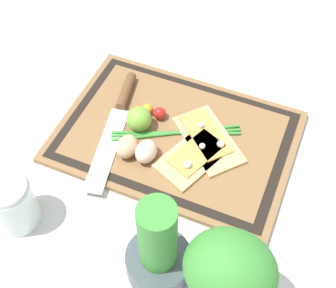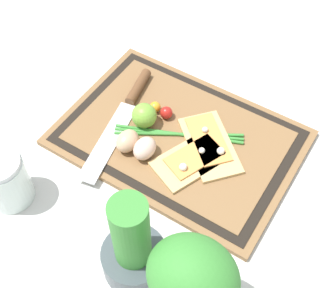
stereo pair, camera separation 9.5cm
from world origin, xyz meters
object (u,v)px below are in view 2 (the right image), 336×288
Objects in this scene: pizza_slice_far at (191,160)px; cherry_tomato_yellow at (155,107)px; sauce_jar at (6,182)px; herb_glass at (192,284)px; pizza_slice_near at (210,144)px; knife at (129,105)px; egg_pink at (145,148)px; cherry_tomato_red at (166,113)px; egg_brown at (127,141)px; lime at (144,116)px; herb_pot at (133,249)px.

cherry_tomato_yellow is at bearing -28.91° from pizza_slice_far.
herb_glass is at bearing 178.79° from sauce_jar.
pizza_slice_far is 0.80× the size of herb_glass.
sauce_jar is at bearing 48.14° from pizza_slice_near.
sauce_jar reaches higher than knife.
knife is 5.81× the size of egg_pink.
egg_pink reaches higher than cherry_tomato_red.
egg_brown is (0.13, 0.04, 0.02)m from pizza_slice_far.
cherry_tomato_yellow is at bearing -2.96° from cherry_tomato_red.
pizza_slice_near reaches higher than knife.
pizza_slice_far is at bearing 151.09° from cherry_tomato_yellow.
lime is at bearing 159.65° from knife.
pizza_slice_near is 0.15m from lime.
herb_pot is at bearing 96.58° from pizza_slice_far.
egg_brown is at bearing -38.12° from herb_glass.
herb_pot is (-0.22, 0.29, 0.05)m from knife.
sauce_jar is at bearing 65.96° from lime.
egg_pink is 0.26× the size of herb_pot.
pizza_slice_far is 0.53× the size of knife.
knife is at bearing -55.46° from egg_brown.
herb_pot is at bearing 119.66° from egg_pink.
herb_glass reaches higher than pizza_slice_near.
egg_pink is at bearing -128.93° from sauce_jar.
pizza_slice_far is at bearing -158.10° from egg_pink.
egg_pink reaches higher than knife.
pizza_slice_near is 0.88× the size of herb_pot.
cherry_tomato_yellow is at bearing -88.56° from lime.
pizza_slice_far is 0.36m from sauce_jar.
sauce_jar is 0.41m from herb_glass.
egg_brown is at bearing 124.54° from knife.
lime reaches higher than egg_pink.
sauce_jar is at bearing 64.42° from cherry_tomato_red.
egg_pink is (-0.10, 0.09, 0.01)m from knife.
egg_pink is 0.11m from cherry_tomato_red.
cherry_tomato_yellow reaches higher than knife.
lime is 1.96× the size of cherry_tomato_red.
herb_glass is (-0.28, 0.29, 0.08)m from lime.
cherry_tomato_yellow is 0.34m from sauce_jar.
pizza_slice_far is 3.15× the size of lime.
knife is at bearing -42.27° from herb_glass.
knife is at bearing 13.31° from cherry_tomato_red.
egg_brown is (0.14, 0.09, 0.02)m from pizza_slice_near.
knife is at bearing 0.74° from pizza_slice_near.
lime is 0.05m from cherry_tomato_yellow.
cherry_tomato_red reaches higher than knife.
pizza_slice_far is 3.10× the size of egg_pink.
pizza_slice_far is 1.51× the size of sauce_jar.
lime is at bearing 55.02° from cherry_tomato_red.
cherry_tomato_red is 0.13× the size of herb_glass.
knife is 0.37m from herb_pot.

